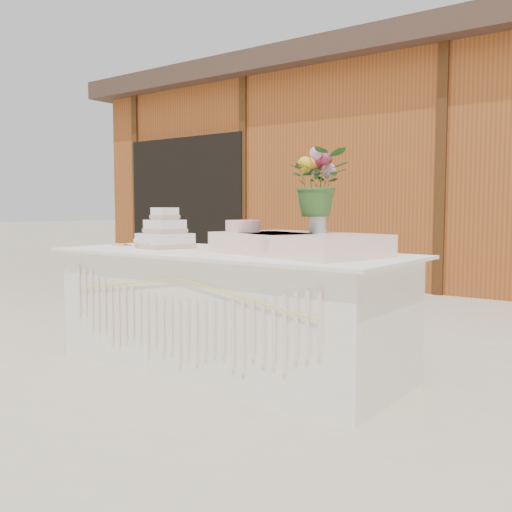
{
  "coord_description": "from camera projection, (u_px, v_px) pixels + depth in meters",
  "views": [
    {
      "loc": [
        2.34,
        -2.82,
        1.04
      ],
      "look_at": [
        0.0,
        0.3,
        0.72
      ],
      "focal_mm": 40.0,
      "sensor_mm": 36.0,
      "label": 1
    }
  ],
  "objects": [
    {
      "name": "ground",
      "position": [
        229.0,
        368.0,
        3.74
      ],
      "size": [
        80.0,
        80.0,
        0.0
      ],
      "primitive_type": "plane",
      "color": "beige",
      "rests_on": "ground"
    },
    {
      "name": "barn",
      "position": [
        487.0,
        166.0,
        8.39
      ],
      "size": [
        12.6,
        4.6,
        3.3
      ],
      "color": "brown",
      "rests_on": "ground"
    },
    {
      "name": "cake_table",
      "position": [
        228.0,
        310.0,
        3.7
      ],
      "size": [
        2.4,
        1.0,
        0.77
      ],
      "color": "white",
      "rests_on": "ground"
    },
    {
      "name": "wedding_cake",
      "position": [
        165.0,
        234.0,
        3.97
      ],
      "size": [
        0.36,
        0.36,
        0.28
      ],
      "rotation": [
        0.0,
        0.0,
        -0.17
      ],
      "color": "white",
      "rests_on": "cake_table"
    },
    {
      "name": "pink_cake_stand",
      "position": [
        243.0,
        234.0,
        3.58
      ],
      "size": [
        0.28,
        0.28,
        0.2
      ],
      "color": "white",
      "rests_on": "cake_table"
    },
    {
      "name": "satin_runner",
      "position": [
        297.0,
        244.0,
        3.41
      ],
      "size": [
        1.13,
        0.81,
        0.13
      ],
      "primitive_type": "cube",
      "rotation": [
        0.0,
        0.0,
        -0.24
      ],
      "color": "#FFD5CD",
      "rests_on": "cake_table"
    },
    {
      "name": "flower_vase",
      "position": [
        318.0,
        221.0,
        3.4
      ],
      "size": [
        0.11,
        0.11,
        0.15
      ],
      "primitive_type": "cylinder",
      "color": "silver",
      "rests_on": "satin_runner"
    },
    {
      "name": "bouquet",
      "position": [
        319.0,
        174.0,
        3.37
      ],
      "size": [
        0.47,
        0.46,
        0.4
      ],
      "primitive_type": "imported",
      "rotation": [
        0.0,
        0.0,
        0.59
      ],
      "color": "#2F5A24",
      "rests_on": "flower_vase"
    },
    {
      "name": "loose_flowers",
      "position": [
        135.0,
        244.0,
        4.3
      ],
      "size": [
        0.28,
        0.42,
        0.02
      ],
      "primitive_type": null,
      "rotation": [
        0.0,
        0.0,
        0.34
      ],
      "color": "pink",
      "rests_on": "cake_table"
    }
  ]
}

